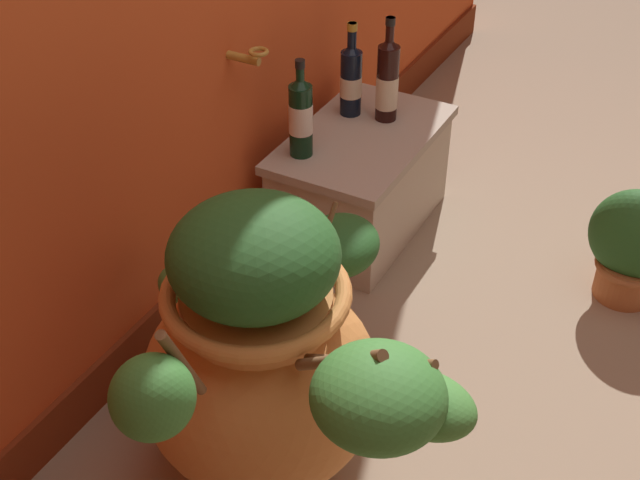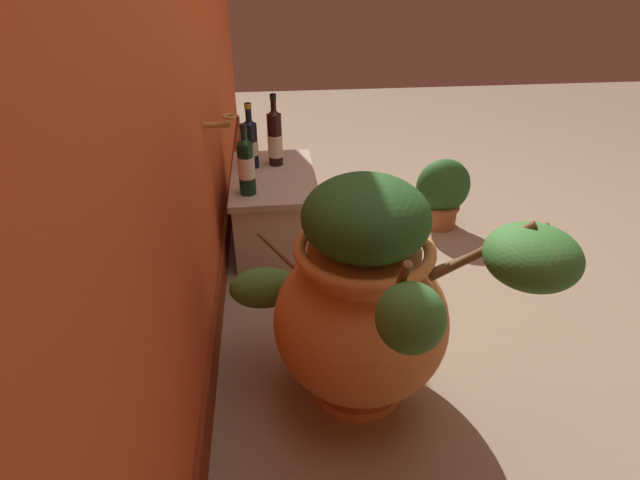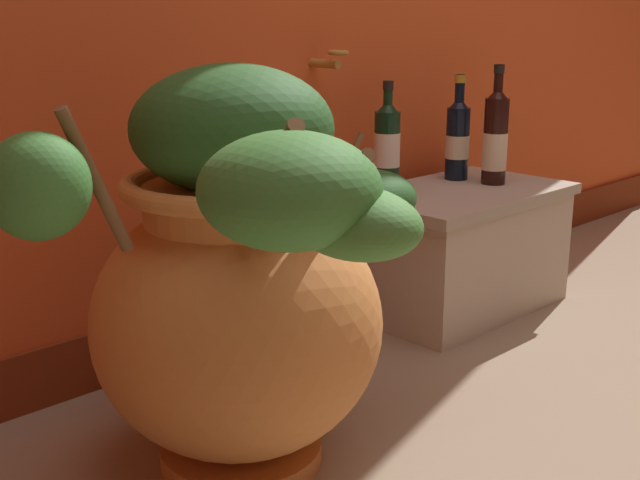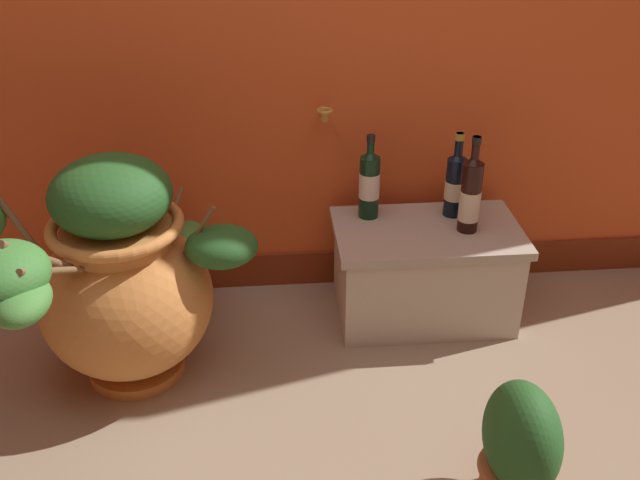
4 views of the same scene
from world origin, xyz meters
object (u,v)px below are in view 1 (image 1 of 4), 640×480
Objects in this scene: terracotta_urn at (264,357)px; potted_shrub at (635,245)px; wine_bottle_left at (301,114)px; wine_bottle_right at (387,80)px; wine_bottle_middle at (351,77)px.

terracotta_urn is 1.26m from potted_shrub.
wine_bottle_left is (0.83, 0.37, 0.12)m from terracotta_urn.
wine_bottle_right reaches higher than wine_bottle_left.
terracotta_urn is at bearing -162.48° from wine_bottle_middle.
wine_bottle_left is 0.83× the size of potted_shrub.
wine_bottle_left is 0.31m from wine_bottle_middle.
wine_bottle_right reaches higher than wine_bottle_middle.
wine_bottle_right is at bearing -22.01° from wine_bottle_left.
terracotta_urn is 0.91m from wine_bottle_left.
terracotta_urn reaches higher than wine_bottle_right.
terracotta_urn reaches higher than wine_bottle_middle.
wine_bottle_left is at bearing 157.99° from wine_bottle_right.
wine_bottle_right is 0.93× the size of potted_shrub.
wine_bottle_middle is at bearing 87.29° from potted_shrub.
wine_bottle_right is at bearing -79.24° from wine_bottle_middle.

